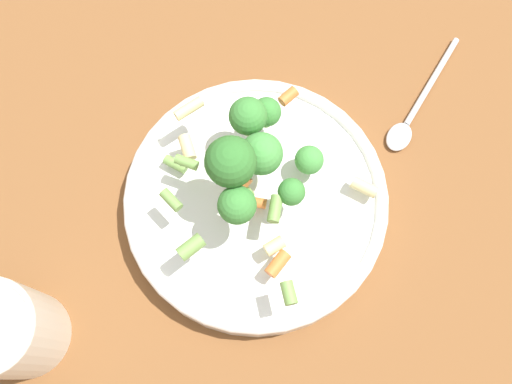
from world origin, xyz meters
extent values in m
plane|color=brown|center=(0.00, 0.00, 0.00)|extent=(3.00, 3.00, 0.00)
cylinder|color=white|center=(0.00, 0.00, 0.02)|extent=(0.27, 0.27, 0.03)
torus|color=white|center=(0.00, 0.00, 0.03)|extent=(0.27, 0.27, 0.01)
cylinder|color=#8CB766|center=(-0.03, -0.06, 0.04)|extent=(0.01, 0.01, 0.01)
sphere|color=#479342|center=(-0.03, -0.06, 0.06)|extent=(0.03, 0.03, 0.03)
cylinder|color=#8CB766|center=(-0.03, -0.01, 0.06)|extent=(0.01, 0.01, 0.01)
sphere|color=#3D8438|center=(-0.03, -0.01, 0.08)|extent=(0.03, 0.03, 0.03)
cylinder|color=#8CB766|center=(0.01, -0.02, 0.07)|extent=(0.01, 0.01, 0.01)
sphere|color=#479342|center=(0.01, -0.02, 0.09)|extent=(0.04, 0.04, 0.04)
cylinder|color=#8CB766|center=(0.00, 0.03, 0.08)|extent=(0.01, 0.01, 0.01)
sphere|color=#3D8438|center=(0.00, 0.03, 0.10)|extent=(0.04, 0.04, 0.04)
cylinder|color=#8CB766|center=(0.02, 0.01, 0.09)|extent=(0.02, 0.02, 0.03)
sphere|color=#33722D|center=(0.02, 0.01, 0.12)|extent=(0.05, 0.05, 0.05)
cylinder|color=#8CB766|center=(0.03, -0.07, 0.06)|extent=(0.01, 0.01, 0.02)
sphere|color=#3D8438|center=(0.03, -0.07, 0.08)|extent=(0.03, 0.03, 0.03)
cylinder|color=#8CB766|center=(0.04, -0.05, 0.07)|extent=(0.01, 0.01, 0.02)
sphere|color=#3D8438|center=(0.04, -0.05, 0.09)|extent=(0.04, 0.04, 0.04)
cylinder|color=#729E4C|center=(0.07, 0.02, 0.08)|extent=(0.02, 0.01, 0.01)
cylinder|color=#729E4C|center=(-0.08, 0.07, 0.08)|extent=(0.02, 0.02, 0.01)
cylinder|color=orange|center=(0.02, 0.00, 0.07)|extent=(0.03, 0.02, 0.01)
cylinder|color=#729E4C|center=(-0.03, 0.01, 0.08)|extent=(0.02, 0.03, 0.01)
cylinder|color=orange|center=(0.03, -0.10, 0.07)|extent=(0.02, 0.02, 0.01)
cylinder|color=beige|center=(0.10, -0.03, 0.09)|extent=(0.02, 0.03, 0.01)
cylinder|color=#729E4C|center=(0.02, 0.08, 0.08)|extent=(0.02, 0.03, 0.01)
cylinder|color=beige|center=(0.08, 0.00, 0.06)|extent=(0.03, 0.03, 0.01)
cylinder|color=#729E4C|center=(0.01, 0.01, 0.06)|extent=(0.02, 0.02, 0.01)
cylinder|color=beige|center=(-0.04, 0.04, 0.05)|extent=(0.02, 0.02, 0.01)
cylinder|color=orange|center=(-0.06, 0.05, 0.05)|extent=(0.02, 0.03, 0.01)
cylinder|color=#729E4C|center=(0.09, 0.02, 0.04)|extent=(0.03, 0.01, 0.01)
cylinder|color=#729E4C|center=(0.06, 0.06, 0.08)|extent=(0.02, 0.02, 0.01)
cylinder|color=beige|center=(-0.09, -0.07, 0.05)|extent=(0.03, 0.02, 0.01)
cylinder|color=orange|center=(0.00, 0.01, 0.04)|extent=(0.03, 0.02, 0.01)
cylinder|color=silver|center=(0.12, 0.24, 0.05)|extent=(0.09, 0.09, 0.10)
cylinder|color=silver|center=(-0.09, -0.23, 0.01)|extent=(0.01, 0.13, 0.01)
ellipsoid|color=silver|center=(-0.09, -0.15, 0.01)|extent=(0.03, 0.04, 0.01)
camera|label=1|loc=(-0.10, 0.15, 0.62)|focal=42.00mm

